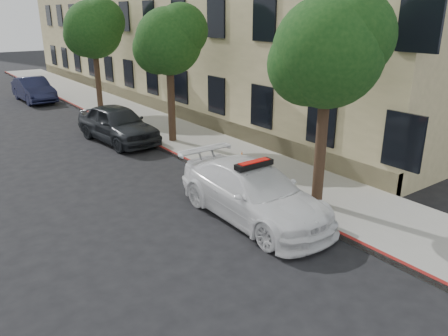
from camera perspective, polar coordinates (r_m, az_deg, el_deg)
ground at (r=12.26m, az=-4.38°, el=-5.44°), size 120.00×120.00×0.00m
sidewalk at (r=22.22m, az=-10.32°, el=5.99°), size 3.20×50.00×0.15m
curb_strip at (r=21.62m, az=-13.98°, el=5.35°), size 0.12×50.00×0.15m
building at (r=28.72m, az=-5.10°, el=19.15°), size 8.00×36.00×10.00m
tree_near at (r=11.53m, az=13.59°, el=14.58°), size 2.92×2.82×5.62m
tree_mid at (r=17.79m, az=-7.12°, el=16.16°), size 2.77×2.64×5.43m
tree_far at (r=25.05m, az=-16.64°, el=17.00°), size 3.10×3.00×5.81m
police_car at (r=11.54m, az=3.86°, el=-3.17°), size 2.06×4.97×1.59m
parked_car_mid at (r=19.00m, az=-13.73°, el=5.63°), size 2.27×4.71×1.55m
parked_car_far at (r=29.71m, az=-23.60°, el=9.37°), size 1.70×4.50×1.47m
fire_hydrant at (r=12.93m, az=5.79°, el=-1.42°), size 0.36×0.33×0.85m
traffic_cone at (r=14.44m, az=2.34°, el=0.80°), size 0.43×0.43×0.76m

